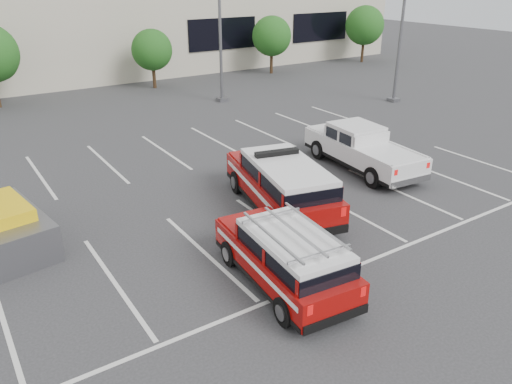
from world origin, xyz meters
TOP-DOWN VIEW (x-y plane):
  - ground at (0.00, 0.00)m, footprint 120.00×120.00m
  - stall_markings at (0.00, 4.50)m, footprint 23.00×15.00m
  - convention_building at (0.18, 31.86)m, footprint 60.00×16.99m
  - tree_mid_right at (5.09, 22.05)m, footprint 2.77×2.77m
  - tree_right at (15.09, 22.05)m, footprint 3.07×3.07m
  - tree_far_right at (25.09, 22.05)m, footprint 3.37×3.37m
  - light_pole_mid at (7.00, 16.00)m, footprint 0.90×0.60m
  - light_pole_right at (16.00, 10.00)m, footprint 0.90×0.60m
  - fire_chief_suv at (0.85, 1.21)m, footprint 3.29×5.97m
  - white_pickup at (5.96, 2.65)m, footprint 2.49×5.82m
  - ladder_suv at (-1.71, -2.47)m, footprint 2.20×4.72m

SIDE VIEW (x-z plane):
  - ground at x=0.00m, z-range 0.00..0.00m
  - stall_markings at x=0.00m, z-range 0.00..0.01m
  - white_pickup at x=5.96m, z-range -0.18..1.56m
  - ladder_suv at x=-1.71m, z-range -0.18..1.62m
  - fire_chief_suv at x=0.85m, z-range -0.18..1.81m
  - tree_mid_right at x=5.09m, z-range 0.51..4.50m
  - tree_right at x=15.09m, z-range 0.56..4.98m
  - tree_far_right at x=25.09m, z-range 0.62..5.46m
  - convention_building at x=0.18m, z-range -1.88..11.32m
  - light_pole_mid at x=7.00m, z-range 0.07..10.31m
  - light_pole_right at x=16.00m, z-range 0.07..10.31m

